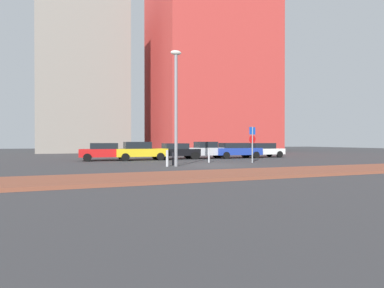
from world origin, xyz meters
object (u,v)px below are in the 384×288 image
Objects in this scene: parked_car_red at (105,151)px; traffic_bollard_far at (167,158)px; parked_car_yellow at (140,151)px; parked_car_blue at (236,150)px; parked_car_white at (262,150)px; traffic_bollard_mid at (209,156)px; parking_meter at (176,152)px; parked_car_silver at (206,150)px; parked_car_black at (176,151)px; parking_sign_post at (252,140)px; traffic_bollard_near at (173,159)px; street_lamp at (176,99)px.

parked_car_red is 8.35m from traffic_bollard_far.
parked_car_red is 0.98× the size of parked_car_yellow.
parked_car_red is 0.92× the size of parked_car_blue.
traffic_bollard_mid is at bearing -146.89° from parked_car_white.
parking_meter reaches higher than traffic_bollard_mid.
parked_car_blue is at bearing -6.51° from parked_car_silver.
parked_car_silver is (9.14, 0.01, 0.02)m from parked_car_red.
parked_car_black is 1.48× the size of parking_sign_post.
parked_car_silver reaches higher than traffic_bollard_near.
parked_car_silver reaches higher than parked_car_black.
traffic_bollard_far is (-1.05, -1.31, -0.34)m from parking_meter.
parked_car_silver is 4.01× the size of traffic_bollard_mid.
parked_car_silver is 0.88× the size of parked_car_blue.
street_lamp reaches higher than parked_car_red.
parked_car_silver is 10.32m from street_lamp.
traffic_bollard_mid is (0.78, -5.42, -0.25)m from parked_car_black.
parked_car_red is 1.06× the size of parked_car_black.
parked_car_red is at bearing -179.96° from parked_car_silver.
parking_sign_post is 2.57× the size of traffic_bollard_far.
parked_car_blue is at bearing 37.40° from parking_meter.
parked_car_black is 5.90m from parked_car_blue.
parked_car_blue is 1.70× the size of parking_sign_post.
street_lamp is at bearing -169.27° from parking_sign_post.
traffic_bollard_far is at bearing -140.66° from parked_car_blue.
street_lamp is at bearing -13.48° from traffic_bollard_far.
street_lamp is (-5.59, -7.93, 3.52)m from parked_car_silver.
parking_sign_post is 6.39m from traffic_bollard_near.
parked_car_white reaches higher than parking_meter.
traffic_bollard_near is at bearing -62.28° from parked_car_red.
parked_car_yellow reaches higher than traffic_bollard_mid.
traffic_bollard_far is at bearing -128.21° from traffic_bollard_near.
parked_car_yellow is (2.85, -0.37, 0.03)m from parked_car_red.
parked_car_black is 8.92m from parked_car_white.
parked_car_white is 3.28× the size of parking_meter.
street_lamp reaches higher than parked_car_white.
parking_sign_post is at bearing -2.25° from parking_meter.
traffic_bollard_mid is (-2.93, 1.34, -1.18)m from parking_sign_post.
parked_car_black is at bearing 176.32° from parked_car_blue.
parked_car_yellow is 0.94× the size of parked_car_blue.
parked_car_blue is (9.25, 0.04, -0.03)m from parked_car_yellow.
parked_car_silver is (2.93, -0.04, 0.04)m from parked_car_black.
parking_meter is at bearing -142.60° from parked_car_blue.
street_lamp is 4.01m from traffic_bollard_near.
parked_car_red is at bearing -179.56° from parked_car_black.
parked_car_red is 7.87m from traffic_bollard_near.
parking_sign_post is (-2.19, -6.38, 0.91)m from parked_car_blue.
parking_meter is at bearing 51.13° from traffic_bollard_far.
parked_car_yellow is at bearing 138.06° from parking_sign_post.
parked_car_white is at bearing -0.73° from parked_car_black.
street_lamp is at bearing -145.85° from parked_car_white.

